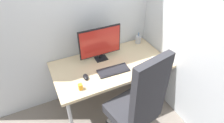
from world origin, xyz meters
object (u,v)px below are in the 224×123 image
keyboard (113,70)px  mouse (86,77)px  notebook (158,60)px  desk_clamp_accessory (80,87)px  pen_holder (138,40)px  office_chair (138,106)px  monitor (100,43)px

keyboard → mouse: size_ratio=3.70×
mouse → notebook: size_ratio=0.65×
desk_clamp_accessory → pen_holder: bearing=27.2°
pen_holder → notebook: pen_holder is taller
office_chair → keyboard: (-0.00, 0.56, 0.05)m
mouse → desk_clamp_accessory: bearing=-121.9°
notebook → desk_clamp_accessory: 1.08m
mouse → desk_clamp_accessory: size_ratio=1.49×
office_chair → desk_clamp_accessory: office_chair is taller
office_chair → monitor: 0.91m
office_chair → monitor: (-0.04, 0.86, 0.28)m
monitor → pen_holder: 0.69m
keyboard → mouse: bearing=176.1°
monitor → office_chair: bearing=-87.5°
office_chair → keyboard: bearing=90.3°
monitor → mouse: bearing=-137.6°
monitor → desk_clamp_accessory: (-0.42, -0.42, -0.21)m
notebook → desk_clamp_accessory: (-1.07, -0.06, 0.03)m
office_chair → desk_clamp_accessory: (-0.46, 0.44, 0.08)m
monitor → mouse: (-0.31, -0.28, -0.22)m
monitor → keyboard: size_ratio=1.40×
monitor → notebook: size_ratio=3.37×
monitor → desk_clamp_accessory: size_ratio=7.70×
monitor → desk_clamp_accessory: monitor is taller
desk_clamp_accessory → monitor: bearing=45.5°
keyboard → desk_clamp_accessory: bearing=-165.1°
office_chair → mouse: 0.68m
monitor → mouse: size_ratio=5.18×
notebook → monitor: bearing=160.1°
mouse → keyboard: bearing=1.5°
pen_holder → keyboard: bearing=-145.1°
mouse → pen_holder: (0.96, 0.41, 0.04)m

